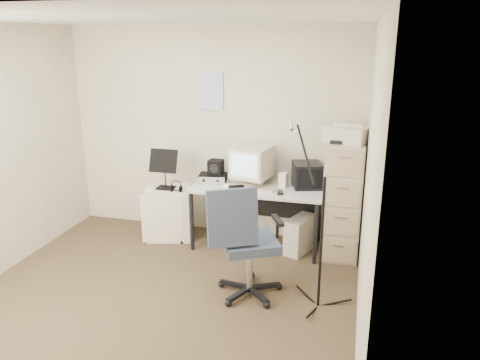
% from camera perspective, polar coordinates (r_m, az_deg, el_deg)
% --- Properties ---
extents(floor, '(3.60, 3.60, 0.01)m').
position_cam_1_polar(floor, '(4.56, -10.07, -14.53)').
color(floor, '#3E301D').
rests_on(floor, ground).
extents(ceiling, '(3.60, 3.60, 0.01)m').
position_cam_1_polar(ceiling, '(3.89, -12.07, 18.74)').
color(ceiling, white).
rests_on(ceiling, ground).
extents(wall_back, '(3.60, 0.02, 2.50)m').
position_cam_1_polar(wall_back, '(5.68, -3.24, 5.76)').
color(wall_back, beige).
rests_on(wall_back, ground).
extents(wall_right, '(0.02, 3.60, 2.50)m').
position_cam_1_polar(wall_right, '(3.67, 15.34, -1.20)').
color(wall_right, beige).
rests_on(wall_right, ground).
extents(wall_calendar, '(0.30, 0.02, 0.44)m').
position_cam_1_polar(wall_calendar, '(5.59, -3.56, 10.78)').
color(wall_calendar, white).
rests_on(wall_calendar, wall_back).
extents(filing_cabinet, '(0.40, 0.60, 1.30)m').
position_cam_1_polar(filing_cabinet, '(5.27, 12.40, -2.30)').
color(filing_cabinet, gray).
rests_on(filing_cabinet, floor).
extents(printer, '(0.52, 0.44, 0.17)m').
position_cam_1_polar(printer, '(5.04, 12.91, 5.47)').
color(printer, tan).
rests_on(printer, filing_cabinet).
extents(desk, '(1.50, 0.70, 0.73)m').
position_cam_1_polar(desk, '(5.44, 2.14, -4.45)').
color(desk, '#B8B9AC').
rests_on(desk, floor).
extents(crt_monitor, '(0.48, 0.49, 0.44)m').
position_cam_1_polar(crt_monitor, '(5.35, 1.52, 1.79)').
color(crt_monitor, tan).
rests_on(crt_monitor, desk).
extents(crt_tv, '(0.39, 0.40, 0.28)m').
position_cam_1_polar(crt_tv, '(5.32, 8.15, 0.62)').
color(crt_tv, black).
rests_on(crt_tv, desk).
extents(desk_speaker, '(0.11, 0.11, 0.17)m').
position_cam_1_polar(desk_speaker, '(5.30, 5.31, 0.01)').
color(desk_speaker, beige).
rests_on(desk_speaker, desk).
extents(keyboard, '(0.40, 0.15, 0.02)m').
position_cam_1_polar(keyboard, '(5.19, 2.01, -1.11)').
color(keyboard, tan).
rests_on(keyboard, desk).
extents(mouse, '(0.08, 0.11, 0.03)m').
position_cam_1_polar(mouse, '(5.08, 4.92, -1.54)').
color(mouse, black).
rests_on(mouse, desk).
extents(radio_receiver, '(0.35, 0.27, 0.09)m').
position_cam_1_polar(radio_receiver, '(5.50, -3.31, 0.28)').
color(radio_receiver, black).
rests_on(radio_receiver, desk).
extents(radio_speaker, '(0.17, 0.16, 0.16)m').
position_cam_1_polar(radio_speaker, '(5.48, -2.96, 1.62)').
color(radio_speaker, black).
rests_on(radio_speaker, radio_receiver).
extents(papers, '(0.29, 0.34, 0.02)m').
position_cam_1_polar(papers, '(5.23, -0.88, -1.00)').
color(papers, white).
rests_on(papers, desk).
extents(pc_tower, '(0.34, 0.48, 0.41)m').
position_cam_1_polar(pc_tower, '(5.40, 7.33, -6.62)').
color(pc_tower, tan).
rests_on(pc_tower, floor).
extents(office_chair, '(0.86, 0.86, 1.11)m').
position_cam_1_polar(office_chair, '(4.37, 1.19, -7.40)').
color(office_chair, '#313A48').
rests_on(office_chair, floor).
extents(side_cart, '(0.61, 0.54, 0.64)m').
position_cam_1_polar(side_cart, '(5.75, -8.61, -3.93)').
color(side_cart, silver).
rests_on(side_cart, floor).
extents(music_stand, '(0.37, 0.28, 0.49)m').
position_cam_1_polar(music_stand, '(5.53, -9.16, 1.39)').
color(music_stand, black).
rests_on(music_stand, side_cart).
extents(headphones, '(0.18, 0.18, 0.03)m').
position_cam_1_polar(headphones, '(5.46, -7.78, -0.96)').
color(headphones, black).
rests_on(headphones, side_cart).
extents(mic_stand, '(0.03, 0.03, 1.61)m').
position_cam_1_polar(mic_stand, '(4.14, 10.02, -5.30)').
color(mic_stand, black).
rests_on(mic_stand, floor).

